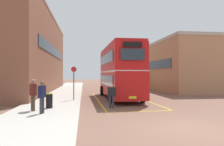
% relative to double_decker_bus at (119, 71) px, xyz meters
% --- Properties ---
extents(ground_plane, '(135.60, 135.60, 0.00)m').
position_rel_double_decker_bus_xyz_m(ground_plane, '(1.04, 3.41, -2.51)').
color(ground_plane, brown).
extents(sidewalk_left, '(4.00, 57.60, 0.14)m').
position_rel_double_decker_bus_xyz_m(sidewalk_left, '(-5.46, 5.81, -2.44)').
color(sidewalk_left, '#B2ADA3').
rests_on(sidewalk_left, ground).
extents(brick_building_left, '(6.83, 25.44, 9.77)m').
position_rel_double_decker_bus_xyz_m(brick_building_left, '(-10.41, 9.08, 2.38)').
color(brick_building_left, brown).
rests_on(brick_building_left, ground).
extents(depot_building_right, '(9.01, 15.14, 6.70)m').
position_rel_double_decker_bus_xyz_m(depot_building_right, '(10.98, 9.31, 0.84)').
color(depot_building_right, '#AD7A56').
rests_on(depot_building_right, ground).
extents(double_decker_bus, '(2.98, 9.88, 4.75)m').
position_rel_double_decker_bus_xyz_m(double_decker_bus, '(0.00, 0.00, 0.00)').
color(double_decker_bus, black).
rests_on(double_decker_bus, ground).
extents(single_deck_bus, '(3.14, 9.38, 3.02)m').
position_rel_double_decker_bus_xyz_m(single_deck_bus, '(4.27, 19.64, -0.87)').
color(single_deck_bus, black).
rests_on(single_deck_bus, ground).
extents(pedestrian_boarding, '(0.53, 0.35, 1.61)m').
position_rel_double_decker_bus_xyz_m(pedestrian_boarding, '(-1.42, -5.42, -1.59)').
color(pedestrian_boarding, '#2D2D38').
rests_on(pedestrian_boarding, ground).
extents(pedestrian_waiting_near, '(0.48, 0.54, 1.80)m').
position_rel_double_decker_bus_xyz_m(pedestrian_waiting_near, '(-6.09, -6.61, -1.31)').
color(pedestrian_waiting_near, '#473828').
rests_on(pedestrian_waiting_near, sidewalk_left).
extents(pedestrian_waiting_far, '(0.36, 0.56, 1.75)m').
position_rel_double_decker_bus_xyz_m(pedestrian_waiting_far, '(-5.42, -7.58, -1.35)').
color(pedestrian_waiting_far, '#2D2D38').
rests_on(pedestrian_waiting_far, sidewalk_left).
extents(litter_bin, '(0.43, 0.43, 0.90)m').
position_rel_double_decker_bus_xyz_m(litter_bin, '(-5.33, -5.71, -1.92)').
color(litter_bin, black).
rests_on(litter_bin, sidewalk_left).
extents(bus_stop_sign, '(0.44, 0.08, 2.70)m').
position_rel_double_decker_bus_xyz_m(bus_stop_sign, '(-4.03, -1.57, -0.75)').
color(bus_stop_sign, '#4C4C51').
rests_on(bus_stop_sign, sidewalk_left).
extents(bay_marking_yellow, '(4.45, 11.91, 0.01)m').
position_rel_double_decker_bus_xyz_m(bay_marking_yellow, '(0.02, -1.86, -2.51)').
color(bay_marking_yellow, gold).
rests_on(bay_marking_yellow, ground).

